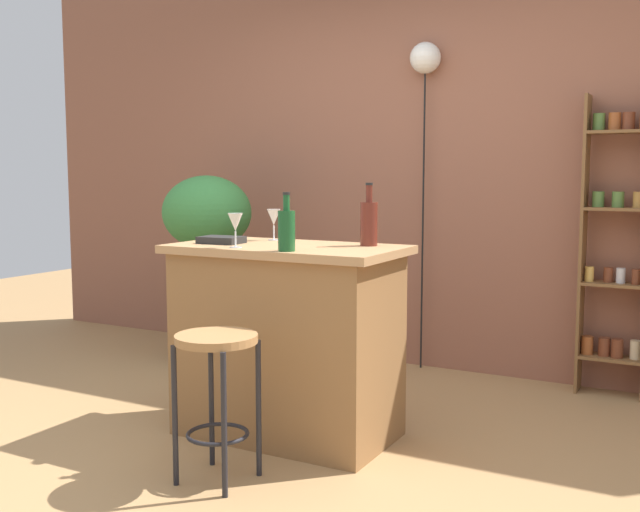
% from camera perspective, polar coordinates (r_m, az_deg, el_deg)
% --- Properties ---
extents(ground, '(12.00, 12.00, 0.00)m').
position_cam_1_polar(ground, '(3.65, -5.00, -14.73)').
color(ground, '#A37A4C').
extents(back_wall, '(6.40, 0.10, 2.80)m').
position_cam_1_polar(back_wall, '(5.14, 7.06, 7.31)').
color(back_wall, '#8C5642').
rests_on(back_wall, ground).
extents(kitchen_counter, '(1.13, 0.62, 0.96)m').
position_cam_1_polar(kitchen_counter, '(3.75, -2.52, -6.42)').
color(kitchen_counter, olive).
rests_on(kitchen_counter, ground).
extents(bar_stool, '(0.35, 0.35, 0.63)m').
position_cam_1_polar(bar_stool, '(3.22, -7.86, -8.68)').
color(bar_stool, black).
rests_on(bar_stool, ground).
extents(spice_shelf, '(0.38, 0.17, 1.76)m').
position_cam_1_polar(spice_shelf, '(4.68, 21.56, 0.86)').
color(spice_shelf, brown).
rests_on(spice_shelf, ground).
extents(plant_stool, '(0.35, 0.35, 0.42)m').
position_cam_1_polar(plant_stool, '(5.28, -8.46, -5.73)').
color(plant_stool, '#2D2823').
rests_on(plant_stool, ground).
extents(potted_plant, '(0.63, 0.57, 0.87)m').
position_cam_1_polar(potted_plant, '(5.17, -8.60, 2.74)').
color(potted_plant, '#A86B4C').
rests_on(potted_plant, plant_stool).
extents(bottle_spirits_clear, '(0.08, 0.08, 0.27)m').
position_cam_1_polar(bottle_spirits_clear, '(3.39, -2.56, 2.06)').
color(bottle_spirits_clear, '#194C23').
rests_on(bottle_spirits_clear, kitchen_counter).
extents(bottle_sauce_amber, '(0.08, 0.08, 0.31)m').
position_cam_1_polar(bottle_sauce_amber, '(3.64, 3.74, 2.59)').
color(bottle_sauce_amber, '#5B2319').
rests_on(bottle_sauce_amber, kitchen_counter).
extents(wine_glass_left, '(0.07, 0.07, 0.16)m').
position_cam_1_polar(wine_glass_left, '(3.56, -6.46, 2.50)').
color(wine_glass_left, silver).
rests_on(wine_glass_left, kitchen_counter).
extents(wine_glass_center, '(0.07, 0.07, 0.16)m').
position_cam_1_polar(wine_glass_center, '(3.94, -3.54, 2.90)').
color(wine_glass_center, silver).
rests_on(wine_glass_center, kitchen_counter).
extents(cookbook, '(0.22, 0.17, 0.03)m').
position_cam_1_polar(cookbook, '(3.80, -7.51, 1.22)').
color(cookbook, black).
rests_on(cookbook, kitchen_counter).
extents(pendant_globe_light, '(0.20, 0.20, 2.15)m').
position_cam_1_polar(pendant_globe_light, '(5.04, 8.01, 14.29)').
color(pendant_globe_light, black).
rests_on(pendant_globe_light, ground).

